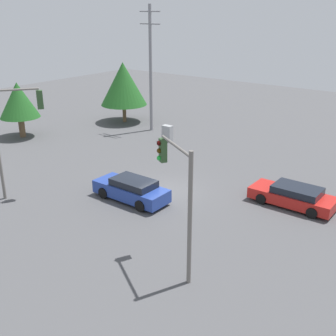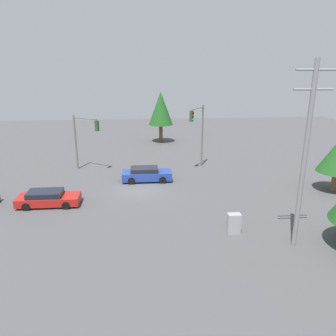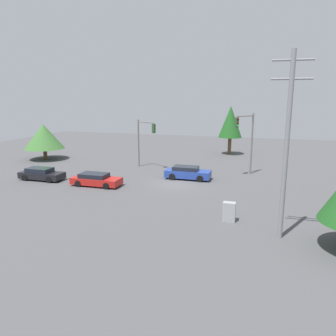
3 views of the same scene
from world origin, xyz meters
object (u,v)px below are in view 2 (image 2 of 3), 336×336
at_px(traffic_signal_cross, 84,134).
at_px(sedan_blue, 146,174).
at_px(electrical_cabinet, 234,223).
at_px(sedan_red, 48,198).
at_px(traffic_signal_main, 198,127).

bearing_deg(traffic_signal_cross, sedan_blue, -1.39).
bearing_deg(sedan_blue, electrical_cabinet, 27.25).
height_order(sedan_red, electrical_cabinet, electrical_cabinet).
distance_m(sedan_red, electrical_cabinet, 14.46).
relative_size(traffic_signal_main, traffic_signal_cross, 1.16).
height_order(sedan_blue, electrical_cabinet, same).
bearing_deg(traffic_signal_cross, sedan_red, -69.65).
relative_size(sedan_red, electrical_cabinet, 3.55).
height_order(sedan_blue, traffic_signal_cross, traffic_signal_cross).
bearing_deg(sedan_blue, traffic_signal_main, 122.98).
relative_size(sedan_blue, traffic_signal_cross, 0.81).
distance_m(sedan_red, traffic_signal_main, 16.41).
bearing_deg(sedan_red, traffic_signal_main, 122.86).
height_order(traffic_signal_main, electrical_cabinet, traffic_signal_main).
height_order(sedan_blue, sedan_red, sedan_blue).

